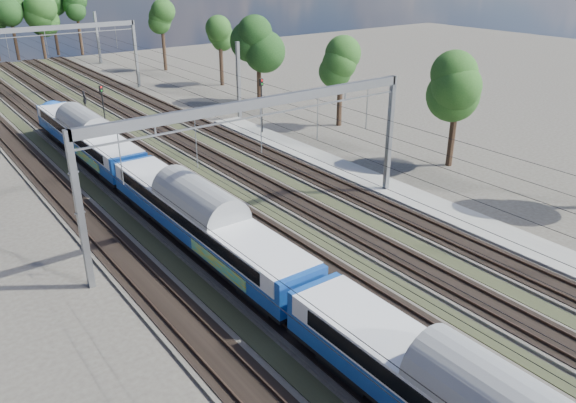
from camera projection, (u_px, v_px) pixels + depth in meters
track_bed at (166, 168)px, 48.44m from camera, size 21.00×130.00×0.34m
platform at (501, 235)px, 36.55m from camera, size 3.00×70.00×0.30m
catenary at (127, 80)px, 51.77m from camera, size 25.65×130.00×9.00m
tree_belt at (62, 21)px, 83.83m from camera, size 39.84×102.11×11.35m
emu_train at (203, 214)px, 33.71m from camera, size 3.02×63.85×4.42m
worker at (85, 99)px, 68.33m from camera, size 0.53×0.75×1.92m
signal_near at (103, 106)px, 55.10m from camera, size 0.37×0.34×5.37m
signal_far at (262, 100)px, 56.17m from camera, size 0.38×0.35×5.77m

